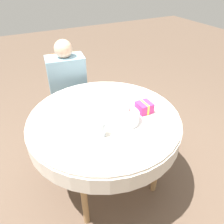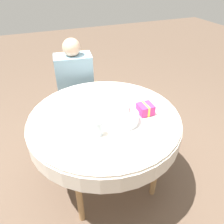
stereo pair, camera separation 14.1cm
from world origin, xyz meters
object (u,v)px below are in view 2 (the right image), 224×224
object	(u,v)px
chair	(76,91)
gift_box	(145,109)
birthday_cake	(123,118)
drinking_glass	(98,128)
person	(75,80)

from	to	relation	value
chair	gift_box	bearing A→B (deg)	-63.09
birthday_cake	gift_box	size ratio (longest dim) A/B	1.97
drinking_glass	birthday_cake	bearing A→B (deg)	17.79
drinking_glass	gift_box	bearing A→B (deg)	14.43
chair	drinking_glass	xyz separation A→B (m)	(-0.10, -1.18, 0.33)
drinking_glass	chair	bearing A→B (deg)	85.30
birthday_cake	drinking_glass	size ratio (longest dim) A/B	2.11
chair	gift_box	size ratio (longest dim) A/B	7.68
person	chair	bearing A→B (deg)	90.00
chair	person	world-z (taller)	person
person	drinking_glass	size ratio (longest dim) A/B	9.93
birthday_cake	drinking_glass	xyz separation A→B (m)	(-0.23, -0.07, 0.02)
chair	drinking_glass	world-z (taller)	chair
chair	gift_box	xyz separation A→B (m)	(0.36, -1.06, 0.31)
person	birthday_cake	xyz separation A→B (m)	(0.15, -1.01, 0.12)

